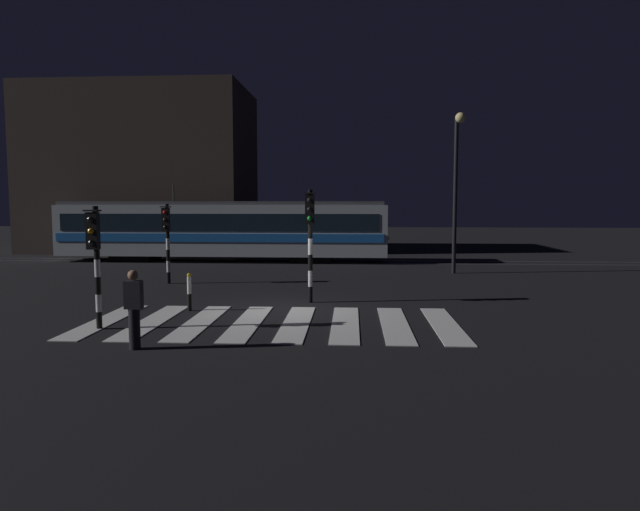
# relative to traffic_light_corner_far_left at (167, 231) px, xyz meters

# --- Properties ---
(ground_plane) EXTENTS (120.00, 120.00, 0.00)m
(ground_plane) POSITION_rel_traffic_light_corner_far_left_xyz_m (5.17, -4.98, -2.05)
(ground_plane) COLOR black
(rail_near) EXTENTS (80.00, 0.12, 0.03)m
(rail_near) POSITION_rel_traffic_light_corner_far_left_xyz_m (5.17, 8.09, -2.03)
(rail_near) COLOR #59595E
(rail_near) RESTS_ON ground
(rail_far) EXTENTS (80.00, 0.12, 0.03)m
(rail_far) POSITION_rel_traffic_light_corner_far_left_xyz_m (5.17, 9.52, -2.03)
(rail_far) COLOR #59595E
(rail_far) RESTS_ON ground
(crosswalk_zebra) EXTENTS (9.69, 4.63, 0.02)m
(crosswalk_zebra) POSITION_rel_traffic_light_corner_far_left_xyz_m (5.17, -7.00, -2.04)
(crosswalk_zebra) COLOR silver
(crosswalk_zebra) RESTS_ON ground
(traffic_light_corner_far_left) EXTENTS (0.36, 0.42, 3.11)m
(traffic_light_corner_far_left) POSITION_rel_traffic_light_corner_far_left_xyz_m (0.00, 0.00, 0.00)
(traffic_light_corner_far_left) COLOR black
(traffic_light_corner_far_left) RESTS_ON ground
(traffic_light_median_centre) EXTENTS (0.36, 0.42, 3.55)m
(traffic_light_median_centre) POSITION_rel_traffic_light_corner_far_left_xyz_m (5.91, -3.89, 0.29)
(traffic_light_median_centre) COLOR black
(traffic_light_median_centre) RESTS_ON ground
(traffic_light_corner_near_left) EXTENTS (0.36, 0.42, 3.06)m
(traffic_light_corner_near_left) POSITION_rel_traffic_light_corner_far_left_xyz_m (0.99, -8.06, -0.03)
(traffic_light_corner_near_left) COLOR black
(traffic_light_corner_near_left) RESTS_ON ground
(street_lamp_trackside_right) EXTENTS (0.44, 1.21, 6.97)m
(street_lamp_trackside_right) POSITION_rel_traffic_light_corner_far_left_xyz_m (11.69, 3.95, 2.39)
(street_lamp_trackside_right) COLOR black
(street_lamp_trackside_right) RESTS_ON ground
(tram) EXTENTS (17.88, 2.58, 4.15)m
(tram) POSITION_rel_traffic_light_corner_far_left_xyz_m (0.04, 8.80, -0.30)
(tram) COLOR #B2BCC1
(tram) RESTS_ON ground
(pedestrian_waiting_at_kerb) EXTENTS (0.36, 0.24, 1.71)m
(pedestrian_waiting_at_kerb) POSITION_rel_traffic_light_corner_far_left_xyz_m (2.64, -9.82, -1.17)
(pedestrian_waiting_at_kerb) COLOR black
(pedestrian_waiting_at_kerb) RESTS_ON ground
(bollard_island_edge) EXTENTS (0.12, 0.12, 1.11)m
(bollard_island_edge) POSITION_rel_traffic_light_corner_far_left_xyz_m (2.51, -5.44, -1.49)
(bollard_island_edge) COLOR black
(bollard_island_edge) RESTS_ON ground
(building_backdrop) EXTENTS (13.92, 8.00, 10.63)m
(building_backdrop) POSITION_rel_traffic_light_corner_far_left_xyz_m (-6.96, 15.91, 3.27)
(building_backdrop) COLOR #382D28
(building_backdrop) RESTS_ON ground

